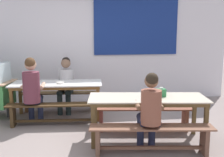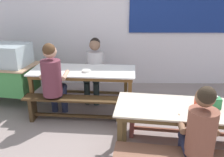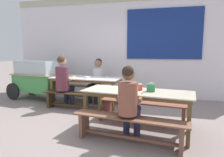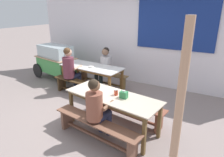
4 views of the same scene
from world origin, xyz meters
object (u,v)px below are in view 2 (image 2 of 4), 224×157
object	(u,v)px
dining_table_near	(194,113)
tissue_box	(214,103)
bench_near_back	(185,120)
person_center_facing	(95,66)
person_left_back_turned	(53,78)
condiment_jar	(197,101)
soup_bowl	(86,71)
person_near_front	(199,132)
bench_far_back	(89,84)
dining_table_far	(83,74)
bench_far_front	(78,105)

from	to	relation	value
dining_table_near	tissue_box	bearing A→B (deg)	2.58
bench_near_back	person_center_facing	size ratio (longest dim) A/B	1.48
person_center_facing	person_left_back_turned	xyz separation A→B (m)	(-0.60, -0.84, 0.05)
condiment_jar	soup_bowl	world-z (taller)	condiment_jar
person_near_front	soup_bowl	size ratio (longest dim) A/B	8.19
bench_far_back	bench_near_back	world-z (taller)	same
tissue_box	bench_near_back	bearing A→B (deg)	108.50
bench_far_back	soup_bowl	xyz separation A→B (m)	(0.03, -0.61, 0.47)
dining_table_near	person_left_back_turned	distance (m)	2.21
tissue_box	condiment_jar	size ratio (longest dim) A/B	1.28
dining_table_far	condiment_jar	xyz separation A→B (m)	(1.55, -1.40, 0.13)
bench_near_back	person_left_back_turned	xyz separation A→B (m)	(-2.01, 0.55, 0.45)
bench_far_back	person_near_front	xyz separation A→B (m)	(1.39, -2.38, 0.39)
bench_near_back	person_near_front	world-z (taller)	person_near_front
bench_far_front	bench_near_back	xyz separation A→B (m)	(1.61, -0.46, -0.01)
bench_far_back	person_near_front	world-z (taller)	person_near_front
person_near_front	condiment_jar	size ratio (longest dim) A/B	10.30
bench_far_back	bench_far_front	xyz separation A→B (m)	(-0.07, -1.00, 0.01)
dining_table_near	bench_near_back	world-z (taller)	dining_table_near
soup_bowl	bench_far_front	bearing A→B (deg)	-105.59
bench_near_back	condiment_jar	bearing A→B (deg)	-93.11
tissue_box	condiment_jar	bearing A→B (deg)	166.45
dining_table_far	person_center_facing	size ratio (longest dim) A/B	1.55
dining_table_near	person_near_front	size ratio (longest dim) A/B	1.61
bench_far_front	person_near_front	size ratio (longest dim) A/B	1.48
person_center_facing	condiment_jar	world-z (taller)	person_center_facing
dining_table_near	tissue_box	size ratio (longest dim) A/B	12.96
bench_far_back	condiment_jar	world-z (taller)	condiment_jar
dining_table_far	person_near_front	xyz separation A→B (m)	(1.43, -1.88, 0.01)
bench_far_back	bench_far_front	world-z (taller)	same
person_center_facing	tissue_box	world-z (taller)	person_center_facing
person_left_back_turned	soup_bowl	distance (m)	0.58
bench_near_back	soup_bowl	bearing A→B (deg)	150.72
person_center_facing	condiment_jar	distance (m)	2.29
condiment_jar	dining_table_far	bearing A→B (deg)	137.98
person_left_back_turned	dining_table_far	bearing A→B (deg)	43.47
person_center_facing	soup_bowl	world-z (taller)	person_center_facing
bench_near_back	tissue_box	distance (m)	0.73
soup_bowl	tissue_box	bearing A→B (deg)	-38.56
bench_far_front	person_left_back_turned	bearing A→B (deg)	167.24
bench_far_front	tissue_box	xyz separation A→B (m)	(1.78, -0.94, 0.51)
condiment_jar	soup_bowl	distance (m)	1.96
person_left_back_turned	soup_bowl	xyz separation A→B (m)	(0.50, 0.30, 0.02)
person_center_facing	soup_bowl	distance (m)	0.55
person_center_facing	condiment_jar	bearing A→B (deg)	-52.88
bench_near_back	person_left_back_turned	world-z (taller)	person_left_back_turned
person_near_front	person_center_facing	bearing A→B (deg)	118.65
bench_near_back	tissue_box	xyz separation A→B (m)	(0.16, -0.49, 0.51)
person_near_front	tissue_box	distance (m)	0.55
bench_near_back	person_center_facing	world-z (taller)	person_center_facing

